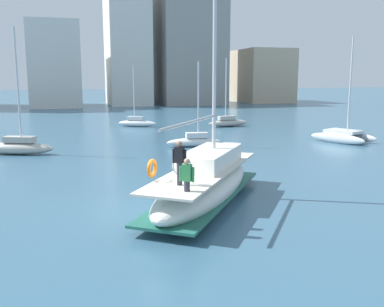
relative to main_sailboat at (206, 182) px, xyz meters
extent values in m
plane|color=#38607A|center=(-1.83, -1.00, -0.91)|extent=(400.00, 400.00, 0.00)
ellipsoid|color=white|center=(-0.04, -0.06, -0.21)|extent=(7.55, 9.20, 1.40)
cube|color=#236656|center=(-0.04, -0.06, -0.53)|extent=(7.46, 9.05, 0.10)
cube|color=beige|center=(-0.04, -0.06, 0.53)|extent=(7.12, 8.69, 0.08)
cube|color=white|center=(0.38, 0.52, 0.92)|extent=(3.89, 4.49, 0.70)
cylinder|color=silver|center=(0.66, 0.91, 6.44)|extent=(0.16, 0.16, 11.74)
cylinder|color=#B7B7BC|center=(-1.02, -1.43, 2.69)|extent=(3.46, 4.75, 0.12)
cylinder|color=silver|center=(2.53, 3.52, 1.04)|extent=(0.77, 0.57, 0.06)
torus|color=orange|center=(-2.54, -1.52, 1.04)|extent=(0.52, 0.65, 0.70)
cylinder|color=#33333D|center=(-1.72, -2.40, 0.97)|extent=(0.20, 0.20, 0.80)
cube|color=black|center=(-1.72, -2.40, 1.65)|extent=(0.38, 0.35, 0.56)
sphere|color=#9E7051|center=(-1.72, -2.40, 2.04)|extent=(0.20, 0.20, 0.20)
cylinder|color=black|center=(-1.90, -2.27, 1.60)|extent=(0.09, 0.09, 0.50)
cylinder|color=black|center=(-1.55, -2.53, 1.60)|extent=(0.09, 0.09, 0.50)
cylinder|color=#33333D|center=(-1.70, -3.31, 0.74)|extent=(0.20, 0.20, 0.35)
cube|color=#338C4C|center=(-1.70, -3.31, 1.20)|extent=(0.38, 0.35, 0.56)
sphere|color=tan|center=(-1.70, -3.31, 1.59)|extent=(0.20, 0.20, 0.20)
cylinder|color=#338C4C|center=(-1.88, -3.18, 1.15)|extent=(0.09, 0.09, 0.50)
cylinder|color=#338C4C|center=(-1.52, -3.43, 1.15)|extent=(0.09, 0.09, 0.50)
torus|color=silver|center=(-1.58, -2.21, 1.19)|extent=(0.65, 0.49, 0.76)
ellipsoid|color=#B7B2A8|center=(11.22, 27.23, -0.53)|extent=(4.83, 1.70, 0.76)
cube|color=#B7B2A8|center=(10.99, 27.20, 0.05)|extent=(1.97, 0.95, 0.40)
cylinder|color=silver|center=(10.87, 27.19, 3.14)|extent=(0.12, 0.12, 6.58)
ellipsoid|color=silver|center=(17.11, 14.15, -0.51)|extent=(2.45, 4.69, 0.79)
ellipsoid|color=silver|center=(15.42, 13.41, -0.51)|extent=(2.45, 4.69, 0.79)
cube|color=silver|center=(16.27, 13.78, -0.02)|extent=(2.77, 3.21, 0.24)
cylinder|color=silver|center=(16.42, 13.44, 3.83)|extent=(0.13, 0.13, 7.46)
ellipsoid|color=silver|center=(1.65, 29.91, -0.56)|extent=(4.30, 3.07, 0.71)
cube|color=silver|center=(1.46, 30.02, 0.00)|extent=(1.85, 1.45, 0.40)
cylinder|color=silver|center=(1.37, 30.07, 2.71)|extent=(0.12, 0.12, 5.82)
ellipsoid|color=#B7B2A8|center=(-9.04, 14.86, -0.48)|extent=(5.36, 3.07, 0.85)
cube|color=#B7B2A8|center=(-8.79, 14.76, 0.14)|extent=(2.25, 1.51, 0.40)
cylinder|color=silver|center=(-8.67, 14.72, 3.81)|extent=(0.13, 0.13, 7.75)
ellipsoid|color=white|center=(3.75, 14.77, -0.57)|extent=(4.34, 1.48, 0.69)
cube|color=white|center=(3.96, 14.74, -0.02)|extent=(1.76, 0.84, 0.40)
cylinder|color=silver|center=(4.07, 14.73, 2.65)|extent=(0.11, 0.11, 5.74)
cube|color=silver|center=(-7.59, 68.58, 6.65)|extent=(8.81, 15.59, 15.12)
cube|color=silver|center=(5.99, 70.78, 11.36)|extent=(7.77, 14.67, 24.55)
cube|color=gray|center=(18.44, 69.81, 9.80)|extent=(12.46, 14.11, 21.41)
cube|color=#C6AD8E|center=(35.84, 72.81, 4.79)|extent=(10.15, 15.03, 11.40)
camera|label=1|loc=(-5.32, -16.77, 4.29)|focal=40.31mm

